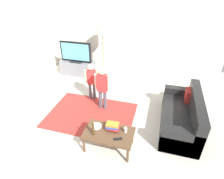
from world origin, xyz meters
TOP-DOWN VIEW (x-y plane):
  - ground at (0.00, 0.00)m, footprint 7.80×7.80m
  - wall_back at (0.00, 3.00)m, footprint 6.00×0.12m
  - area_rug at (-0.47, 0.25)m, footprint 2.20×1.60m
  - tv_stand at (-1.77, 2.30)m, footprint 1.20×0.44m
  - tv at (-1.77, 2.28)m, footprint 1.10×0.28m
  - couch at (1.77, 0.44)m, footprint 0.80×1.80m
  - floor_lamp at (-0.83, 2.45)m, footprint 0.36×0.36m
  - child_near_tv at (-0.71, 1.01)m, footprint 0.33×0.22m
  - child_center at (-0.27, 0.63)m, footprint 0.41×0.19m
  - coffee_table at (0.28, -0.64)m, footprint 1.00×0.60m
  - book_stack at (0.33, -0.52)m, footprint 0.28×0.23m
  - bottle at (0.00, -0.76)m, footprint 0.06×0.06m
  - tv_remote at (0.50, -0.76)m, footprint 0.17×0.11m
  - soda_can at (0.60, -0.54)m, footprint 0.07×0.07m
  - plate at (-0.02, -0.54)m, footprint 0.22×0.22m

SIDE VIEW (x-z plane):
  - ground at x=0.00m, z-range 0.00..0.00m
  - area_rug at x=-0.47m, z-range 0.00..0.01m
  - tv_stand at x=-1.77m, z-range -0.01..0.49m
  - couch at x=1.77m, z-range -0.14..0.72m
  - coffee_table at x=0.28m, z-range 0.16..0.58m
  - plate at x=-0.02m, z-range 0.42..0.44m
  - tv_remote at x=0.50m, z-range 0.42..0.44m
  - soda_can at x=0.60m, z-range 0.42..0.54m
  - book_stack at x=0.33m, z-range 0.42..0.56m
  - bottle at x=0.00m, z-range 0.40..0.71m
  - child_near_tv at x=-0.71m, z-range 0.11..1.19m
  - child_center at x=-0.27m, z-range 0.12..1.33m
  - tv at x=-1.77m, z-range 0.49..1.20m
  - wall_back at x=0.00m, z-range 0.00..2.70m
  - floor_lamp at x=-0.83m, z-range 0.65..2.43m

